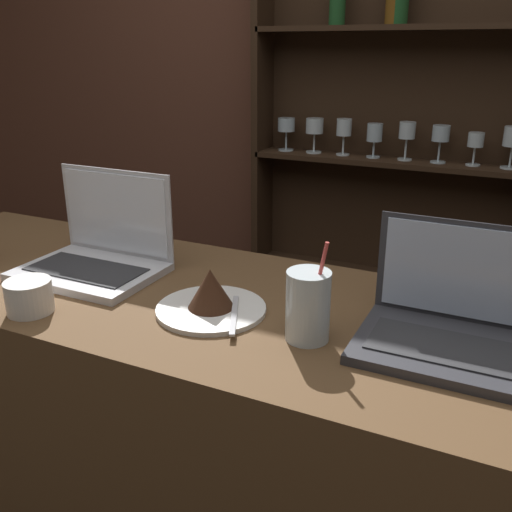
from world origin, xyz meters
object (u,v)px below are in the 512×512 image
Objects in this scene: laptop_far at (461,324)px; coffee_cup at (29,296)px; laptop_near at (99,250)px; water_glass at (308,306)px; cake_plate at (211,297)px.

laptop_far is 3.70× the size of coffee_cup.
laptop_near is 0.58m from water_glass.
laptop_near reaches higher than laptop_far.
water_glass is at bearing 14.05° from coffee_cup.
laptop_near reaches higher than cake_plate.
laptop_near is 0.82m from laptop_far.
laptop_near is 0.93× the size of laptop_far.
coffee_cup is at bearing -154.30° from cake_plate.
laptop_far is at bearing -1.32° from laptop_near.
water_glass is at bearing -10.63° from laptop_near.
water_glass is (0.57, -0.11, 0.02)m from laptop_near.
laptop_far reaches higher than water_glass.
water_glass is at bearing -161.01° from laptop_far.
cake_plate reaches higher than coffee_cup.
coffee_cup is at bearing -84.20° from laptop_near.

